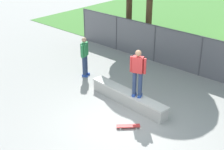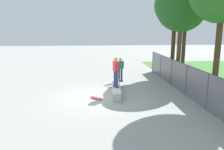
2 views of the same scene
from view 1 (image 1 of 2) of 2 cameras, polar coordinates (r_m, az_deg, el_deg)
The scene contains 6 objects.
ground_plane at distance 11.50m, azimuth 1.57°, elevation -8.41°, with size 80.00×80.00×0.00m, color #9E9E99.
concrete_ledge at distance 12.57m, azimuth 2.81°, elevation -3.95°, with size 3.62×0.77×0.51m.
skateboarder at distance 11.69m, azimuth 4.48°, elevation 0.59°, with size 0.57×0.37×1.82m.
skateboard at distance 11.26m, azimuth 2.84°, elevation -8.82°, with size 0.70×0.71×0.09m.
chainlink_fence at distance 15.10m, azimuth 15.14°, elevation 3.42°, with size 15.11×0.07×1.86m.
bystander at distance 14.59m, azimuth -4.76°, elevation 3.48°, with size 0.39×0.56×1.82m.
Camera 1 is at (6.25, -7.30, 6.32)m, focal length 52.74 mm.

